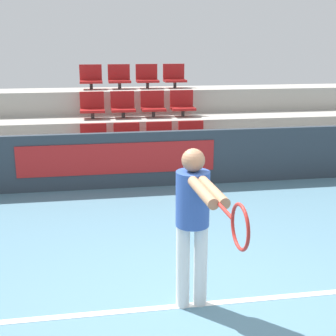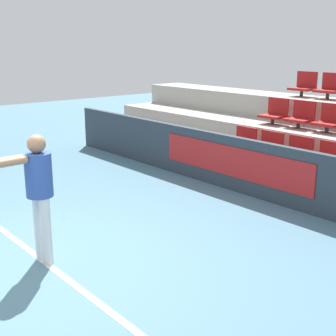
# 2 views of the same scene
# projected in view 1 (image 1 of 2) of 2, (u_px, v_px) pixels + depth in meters

# --- Properties ---
(ground_plane) EXTENTS (30.00, 30.00, 0.00)m
(ground_plane) POSITION_uv_depth(u_px,v_px,m) (207.00, 327.00, 4.22)
(ground_plane) COLOR slate
(court_baseline) EXTENTS (4.37, 0.08, 0.01)m
(court_baseline) POSITION_uv_depth(u_px,v_px,m) (198.00, 304.00, 4.57)
(court_baseline) COLOR white
(court_baseline) RESTS_ON ground
(barrier_wall) EXTENTS (11.18, 0.14, 0.98)m
(barrier_wall) POSITION_uv_depth(u_px,v_px,m) (147.00, 159.00, 8.18)
(barrier_wall) COLOR #2D3842
(barrier_wall) RESTS_ON ground
(bleacher_tier_front) EXTENTS (10.78, 0.95, 0.49)m
(bleacher_tier_front) POSITION_uv_depth(u_px,v_px,m) (145.00, 165.00, 8.78)
(bleacher_tier_front) COLOR #ADA89E
(bleacher_tier_front) RESTS_ON ground
(bleacher_tier_middle) EXTENTS (10.78, 0.95, 0.98)m
(bleacher_tier_middle) POSITION_uv_depth(u_px,v_px,m) (139.00, 141.00, 9.62)
(bleacher_tier_middle) COLOR #ADA89E
(bleacher_tier_middle) RESTS_ON ground
(bleacher_tier_back) EXTENTS (10.78, 0.95, 1.47)m
(bleacher_tier_back) POSITION_uv_depth(u_px,v_px,m) (135.00, 122.00, 10.46)
(bleacher_tier_back) COLOR #ADA89E
(bleacher_tier_back) RESTS_ON ground
(stadium_chair_0) EXTENTS (0.48, 0.38, 0.52)m
(stadium_chair_0) POSITION_uv_depth(u_px,v_px,m) (94.00, 140.00, 8.62)
(stadium_chair_0) COLOR #333333
(stadium_chair_0) RESTS_ON bleacher_tier_front
(stadium_chair_1) EXTENTS (0.48, 0.38, 0.52)m
(stadium_chair_1) POSITION_uv_depth(u_px,v_px,m) (127.00, 139.00, 8.71)
(stadium_chair_1) COLOR #333333
(stadium_chair_1) RESTS_ON bleacher_tier_front
(stadium_chair_2) EXTENTS (0.48, 0.38, 0.52)m
(stadium_chair_2) POSITION_uv_depth(u_px,v_px,m) (160.00, 138.00, 8.81)
(stadium_chair_2) COLOR #333333
(stadium_chair_2) RESTS_ON bleacher_tier_front
(stadium_chair_3) EXTENTS (0.48, 0.38, 0.52)m
(stadium_chair_3) POSITION_uv_depth(u_px,v_px,m) (192.00, 137.00, 8.91)
(stadium_chair_3) COLOR #333333
(stadium_chair_3) RESTS_ON bleacher_tier_front
(stadium_chair_4) EXTENTS (0.48, 0.38, 0.52)m
(stadium_chair_4) POSITION_uv_depth(u_px,v_px,m) (92.00, 107.00, 9.40)
(stadium_chair_4) COLOR #333333
(stadium_chair_4) RESTS_ON bleacher_tier_middle
(stadium_chair_5) EXTENTS (0.48, 0.38, 0.52)m
(stadium_chair_5) POSITION_uv_depth(u_px,v_px,m) (123.00, 106.00, 9.49)
(stadium_chair_5) COLOR #333333
(stadium_chair_5) RESTS_ON bleacher_tier_middle
(stadium_chair_6) EXTENTS (0.48, 0.38, 0.52)m
(stadium_chair_6) POSITION_uv_depth(u_px,v_px,m) (153.00, 105.00, 9.59)
(stadium_chair_6) COLOR #333333
(stadium_chair_6) RESTS_ON bleacher_tier_middle
(stadium_chair_7) EXTENTS (0.48, 0.38, 0.52)m
(stadium_chair_7) POSITION_uv_depth(u_px,v_px,m) (182.00, 105.00, 9.69)
(stadium_chair_7) COLOR #333333
(stadium_chair_7) RESTS_ON bleacher_tier_middle
(stadium_chair_8) EXTENTS (0.48, 0.38, 0.52)m
(stadium_chair_8) POSITION_uv_depth(u_px,v_px,m) (91.00, 78.00, 10.17)
(stadium_chair_8) COLOR #333333
(stadium_chair_8) RESTS_ON bleacher_tier_back
(stadium_chair_9) EXTENTS (0.48, 0.38, 0.52)m
(stadium_chair_9) POSITION_uv_depth(u_px,v_px,m) (119.00, 78.00, 10.27)
(stadium_chair_9) COLOR #333333
(stadium_chair_9) RESTS_ON bleacher_tier_back
(stadium_chair_10) EXTENTS (0.48, 0.38, 0.52)m
(stadium_chair_10) POSITION_uv_depth(u_px,v_px,m) (147.00, 77.00, 10.37)
(stadium_chair_10) COLOR #333333
(stadium_chair_10) RESTS_ON bleacher_tier_back
(stadium_chair_11) EXTENTS (0.48, 0.38, 0.52)m
(stadium_chair_11) POSITION_uv_depth(u_px,v_px,m) (174.00, 77.00, 10.46)
(stadium_chair_11) COLOR #333333
(stadium_chair_11) RESTS_ON bleacher_tier_back
(tennis_player) EXTENTS (0.31, 1.54, 1.57)m
(tennis_player) POSITION_uv_depth(u_px,v_px,m) (195.00, 215.00, 4.25)
(tennis_player) COLOR silver
(tennis_player) RESTS_ON ground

